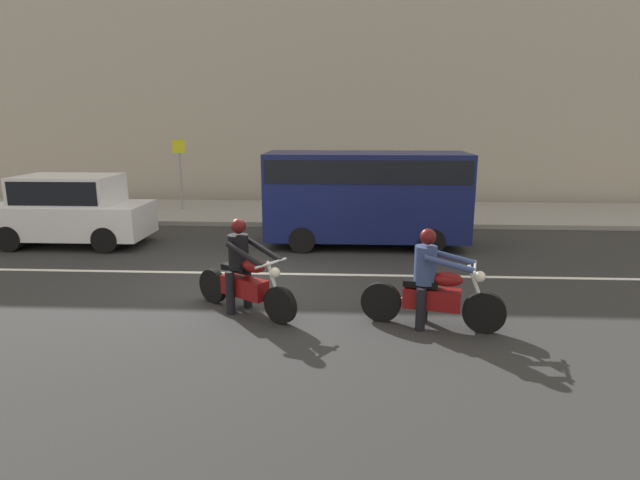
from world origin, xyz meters
name	(u,v)px	position (x,y,z in m)	size (l,w,h in m)	color
ground_plane	(245,287)	(0.00, 0.00, 0.00)	(80.00, 80.00, 0.00)	#292929
sidewalk_slab	(290,212)	(0.00, 8.00, 0.07)	(40.00, 4.40, 0.14)	gray
building_facade	(298,77)	(0.00, 11.40, 4.78)	(40.00, 1.40, 9.57)	#A89E8E
lane_marking_stripe	(214,273)	(-0.85, 0.90, 0.00)	(18.00, 0.14, 0.01)	silver
motorcycle_with_rider_black_leather	(244,275)	(0.26, -1.36, 0.65)	(1.88, 1.36, 1.60)	black
motorcycle_with_rider_denim_blue	(431,288)	(3.29, -1.83, 0.64)	(2.19, 0.84, 1.57)	black
parked_van_navy	(366,192)	(2.44, 3.60, 1.38)	(5.03, 1.96, 2.37)	#11194C
parked_hatchback_white	(71,209)	(-5.12, 3.24, 0.93)	(3.90, 1.76, 1.80)	silver
street_sign_post	(180,167)	(-3.75, 8.03, 1.60)	(0.44, 0.08, 2.40)	gray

